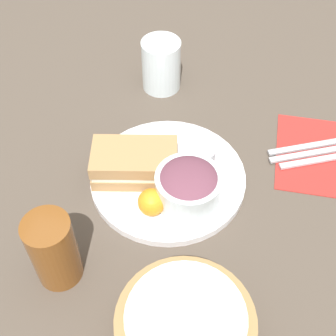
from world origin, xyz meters
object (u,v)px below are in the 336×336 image
(plate, at_px, (168,178))
(knife, at_px, (316,153))
(fork, at_px, (312,146))
(sandwich, at_px, (135,163))
(bread_basket, at_px, (185,329))
(salad_bowl, at_px, (188,185))
(spoon, at_px, (320,160))
(drink_glass, at_px, (54,250))
(dressing_cup, at_px, (202,157))
(water_glass, at_px, (161,65))

(plate, relative_size, knife, 1.51)
(fork, bearing_deg, sandwich, -179.87)
(bread_basket, bearing_deg, fork, -113.57)
(plate, distance_m, fork, 0.28)
(salad_bowl, relative_size, knife, 0.61)
(salad_bowl, bearing_deg, spoon, -148.27)
(plate, height_order, drink_glass, drink_glass)
(drink_glass, height_order, bread_basket, drink_glass)
(sandwich, bearing_deg, knife, -159.49)
(bread_basket, xyz_separation_m, spoon, (-0.19, -0.37, -0.03))
(plate, distance_m, drink_glass, 0.25)
(drink_glass, bearing_deg, knife, -140.51)
(dressing_cup, distance_m, drink_glass, 0.31)
(knife, bearing_deg, salad_bowl, -167.88)
(drink_glass, bearing_deg, sandwich, -109.45)
(dressing_cup, height_order, fork, dressing_cup)
(drink_glass, bearing_deg, dressing_cup, -127.04)
(plate, distance_m, salad_bowl, 0.07)
(plate, xyz_separation_m, salad_bowl, (-0.04, 0.04, 0.04))
(bread_basket, relative_size, fork, 1.07)
(knife, bearing_deg, sandwich, 177.09)
(bread_basket, distance_m, spoon, 0.42)
(sandwich, distance_m, fork, 0.34)
(sandwich, distance_m, salad_bowl, 0.11)
(sandwich, height_order, drink_glass, drink_glass)
(spoon, bearing_deg, drink_glass, -165.92)
(plate, xyz_separation_m, fork, (-0.25, -0.13, -0.00))
(water_glass, bearing_deg, salad_bowl, 109.52)
(dressing_cup, bearing_deg, sandwich, 20.48)
(dressing_cup, xyz_separation_m, drink_glass, (0.18, 0.24, 0.03))
(spoon, bearing_deg, salad_bowl, -171.69)
(sandwich, xyz_separation_m, dressing_cup, (-0.11, -0.04, -0.01))
(knife, relative_size, spoon, 1.17)
(bread_basket, bearing_deg, drink_glass, -18.53)
(fork, height_order, spoon, same)
(dressing_cup, distance_m, knife, 0.22)
(plate, bearing_deg, knife, -156.58)
(plate, distance_m, water_glass, 0.27)
(bread_basket, relative_size, spoon, 1.19)
(plate, bearing_deg, drink_glass, 58.23)
(fork, distance_m, water_glass, 0.34)
(fork, relative_size, knife, 0.95)
(drink_glass, bearing_deg, water_glass, -98.05)
(drink_glass, distance_m, fork, 0.51)
(plate, xyz_separation_m, bread_basket, (-0.08, 0.28, 0.03))
(plate, xyz_separation_m, knife, (-0.26, -0.11, -0.00))
(plate, height_order, sandwich, sandwich)
(spoon, bearing_deg, dressing_cup, 172.43)
(dressing_cup, xyz_separation_m, knife, (-0.20, -0.08, -0.03))
(plate, bearing_deg, water_glass, -76.09)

